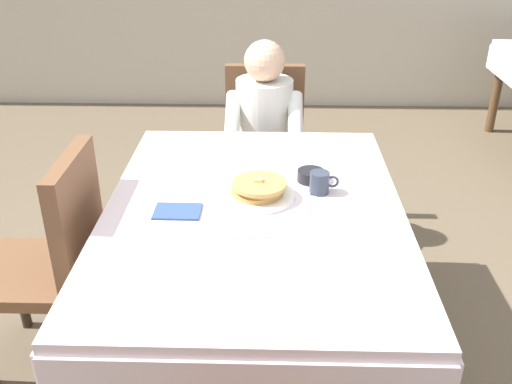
{
  "coord_description": "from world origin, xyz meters",
  "views": [
    {
      "loc": [
        0.06,
        -1.87,
        1.77
      ],
      "look_at": [
        0.01,
        0.02,
        0.79
      ],
      "focal_mm": 40.64,
      "sensor_mm": 36.0,
      "label": 1
    }
  ],
  "objects_px": {
    "diner_person": "(264,126)",
    "breakfast_stack": "(259,187)",
    "fork_left_of_plate": "(208,199)",
    "dining_table_main": "(254,227)",
    "plate_breakfast": "(258,196)",
    "chair_diner": "(264,139)",
    "chair_left_side": "(57,251)",
    "cup_coffee": "(320,183)",
    "spoon_near_edge": "(255,237)",
    "bowl_butter": "(311,176)",
    "knife_right_of_plate": "(308,200)"
  },
  "relations": [
    {
      "from": "plate_breakfast",
      "to": "cup_coffee",
      "type": "height_order",
      "value": "cup_coffee"
    },
    {
      "from": "chair_left_side",
      "to": "bowl_butter",
      "type": "distance_m",
      "value": 1.04
    },
    {
      "from": "dining_table_main",
      "to": "cup_coffee",
      "type": "distance_m",
      "value": 0.31
    },
    {
      "from": "diner_person",
      "to": "breakfast_stack",
      "type": "height_order",
      "value": "diner_person"
    },
    {
      "from": "plate_breakfast",
      "to": "knife_right_of_plate",
      "type": "xyz_separation_m",
      "value": [
        0.19,
        -0.02,
        -0.01
      ]
    },
    {
      "from": "diner_person",
      "to": "breakfast_stack",
      "type": "distance_m",
      "value": 0.94
    },
    {
      "from": "chair_diner",
      "to": "diner_person",
      "type": "distance_m",
      "value": 0.21
    },
    {
      "from": "cup_coffee",
      "to": "knife_right_of_plate",
      "type": "relative_size",
      "value": 0.57
    },
    {
      "from": "dining_table_main",
      "to": "knife_right_of_plate",
      "type": "height_order",
      "value": "knife_right_of_plate"
    },
    {
      "from": "breakfast_stack",
      "to": "fork_left_of_plate",
      "type": "height_order",
      "value": "breakfast_stack"
    },
    {
      "from": "plate_breakfast",
      "to": "breakfast_stack",
      "type": "relative_size",
      "value": 1.31
    },
    {
      "from": "dining_table_main",
      "to": "chair_diner",
      "type": "distance_m",
      "value": 1.18
    },
    {
      "from": "chair_diner",
      "to": "chair_left_side",
      "type": "height_order",
      "value": "same"
    },
    {
      "from": "chair_diner",
      "to": "bowl_butter",
      "type": "distance_m",
      "value": 0.99
    },
    {
      "from": "chair_left_side",
      "to": "cup_coffee",
      "type": "distance_m",
      "value": 1.06
    },
    {
      "from": "dining_table_main",
      "to": "diner_person",
      "type": "xyz_separation_m",
      "value": [
        0.02,
        1.01,
        0.02
      ]
    },
    {
      "from": "chair_left_side",
      "to": "knife_right_of_plate",
      "type": "bearing_deg",
      "value": -86.87
    },
    {
      "from": "plate_breakfast",
      "to": "dining_table_main",
      "type": "bearing_deg",
      "value": -100.65
    },
    {
      "from": "diner_person",
      "to": "fork_left_of_plate",
      "type": "bearing_deg",
      "value": 78.32
    },
    {
      "from": "chair_diner",
      "to": "spoon_near_edge",
      "type": "bearing_deg",
      "value": 89.48
    },
    {
      "from": "chair_left_side",
      "to": "spoon_near_edge",
      "type": "bearing_deg",
      "value": -105.5
    },
    {
      "from": "diner_person",
      "to": "spoon_near_edge",
      "type": "height_order",
      "value": "diner_person"
    },
    {
      "from": "spoon_near_edge",
      "to": "dining_table_main",
      "type": "bearing_deg",
      "value": 84.64
    },
    {
      "from": "cup_coffee",
      "to": "dining_table_main",
      "type": "bearing_deg",
      "value": -154.04
    },
    {
      "from": "chair_diner",
      "to": "fork_left_of_plate",
      "type": "distance_m",
      "value": 1.15
    },
    {
      "from": "chair_left_side",
      "to": "plate_breakfast",
      "type": "relative_size",
      "value": 3.32
    },
    {
      "from": "dining_table_main",
      "to": "bowl_butter",
      "type": "distance_m",
      "value": 0.33
    },
    {
      "from": "diner_person",
      "to": "spoon_near_edge",
      "type": "bearing_deg",
      "value": 89.42
    },
    {
      "from": "bowl_butter",
      "to": "fork_left_of_plate",
      "type": "height_order",
      "value": "bowl_butter"
    },
    {
      "from": "knife_right_of_plate",
      "to": "spoon_near_edge",
      "type": "relative_size",
      "value": 1.33
    },
    {
      "from": "diner_person",
      "to": "chair_diner",
      "type": "bearing_deg",
      "value": -90.0
    },
    {
      "from": "dining_table_main",
      "to": "cup_coffee",
      "type": "height_order",
      "value": "cup_coffee"
    },
    {
      "from": "cup_coffee",
      "to": "fork_left_of_plate",
      "type": "distance_m",
      "value": 0.43
    },
    {
      "from": "chair_diner",
      "to": "fork_left_of_plate",
      "type": "height_order",
      "value": "chair_diner"
    },
    {
      "from": "chair_diner",
      "to": "breakfast_stack",
      "type": "bearing_deg",
      "value": 89.68
    },
    {
      "from": "fork_left_of_plate",
      "to": "spoon_near_edge",
      "type": "relative_size",
      "value": 1.2
    },
    {
      "from": "breakfast_stack",
      "to": "fork_left_of_plate",
      "type": "distance_m",
      "value": 0.2
    },
    {
      "from": "dining_table_main",
      "to": "bowl_butter",
      "type": "bearing_deg",
      "value": 45.22
    },
    {
      "from": "dining_table_main",
      "to": "spoon_near_edge",
      "type": "bearing_deg",
      "value": -87.39
    },
    {
      "from": "chair_left_side",
      "to": "cup_coffee",
      "type": "xyz_separation_m",
      "value": [
        1.02,
        0.12,
        0.25
      ]
    },
    {
      "from": "chair_left_side",
      "to": "diner_person",
      "type": "bearing_deg",
      "value": -38.03
    },
    {
      "from": "chair_left_side",
      "to": "breakfast_stack",
      "type": "bearing_deg",
      "value": -84.48
    },
    {
      "from": "dining_table_main",
      "to": "plate_breakfast",
      "type": "distance_m",
      "value": 0.12
    },
    {
      "from": "dining_table_main",
      "to": "chair_left_side",
      "type": "xyz_separation_m",
      "value": [
        -0.77,
        0.0,
        -0.12
      ]
    },
    {
      "from": "chair_diner",
      "to": "cup_coffee",
      "type": "bearing_deg",
      "value": 102.27
    },
    {
      "from": "chair_left_side",
      "to": "breakfast_stack",
      "type": "relative_size",
      "value": 4.36
    },
    {
      "from": "bowl_butter",
      "to": "knife_right_of_plate",
      "type": "relative_size",
      "value": 0.55
    },
    {
      "from": "dining_table_main",
      "to": "breakfast_stack",
      "type": "xyz_separation_m",
      "value": [
        0.02,
        0.08,
        0.13
      ]
    },
    {
      "from": "plate_breakfast",
      "to": "breakfast_stack",
      "type": "bearing_deg",
      "value": 48.85
    },
    {
      "from": "cup_coffee",
      "to": "breakfast_stack",
      "type": "bearing_deg",
      "value": -168.92
    }
  ]
}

